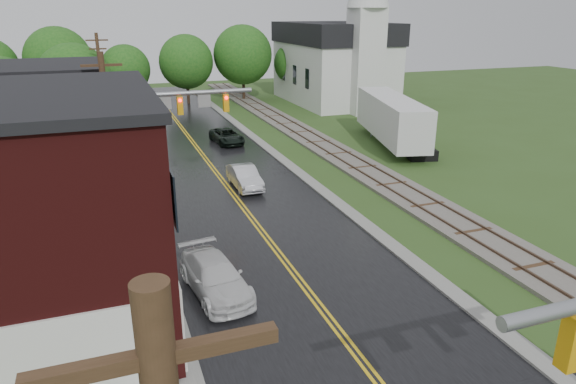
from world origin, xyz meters
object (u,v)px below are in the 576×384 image
utility_pole_b (111,144)px  tree_left_e (77,82)px  suv_dark (227,136)px  sedan_silver (245,177)px  traffic_signal_far (168,115)px  tree_left_c (3,99)px  church (338,54)px  utility_pole_c (102,85)px  pickup_white (215,277)px  semi_trailer (392,118)px

utility_pole_b → tree_left_e: size_ratio=1.10×
suv_dark → sedan_silver: (-1.64, -11.74, 0.07)m
traffic_signal_far → tree_left_e: (-5.38, 18.90, -0.16)m
utility_pole_b → sedan_silver: 10.16m
tree_left_c → sedan_silver: size_ratio=1.84×
tree_left_e → sedan_silver: tree_left_e is taller
church → utility_pole_c: church is taller
pickup_white → suv_dark: bearing=68.2°
traffic_signal_far → sedan_silver: 6.23m
utility_pole_c → tree_left_e: utility_pole_c is taller
utility_pole_b → suv_dark: (9.49, 16.77, -4.11)m
church → semi_trailer: 21.12m
utility_pole_c → tree_left_e: bearing=137.2°
utility_pole_b → suv_dark: utility_pole_b is taller
traffic_signal_far → suv_dark: (6.16, 11.78, -4.36)m
tree_left_c → church: bearing=22.2°
utility_pole_c → pickup_white: bearing=-83.6°
traffic_signal_far → tree_left_c: 16.56m
utility_pole_c → tree_left_c: utility_pole_c is taller
tree_left_e → utility_pole_b: bearing=-85.1°
utility_pole_c → tree_left_c: size_ratio=1.18×
pickup_white → semi_trailer: bearing=37.1°
tree_left_c → tree_left_e: tree_left_e is taller
traffic_signal_far → pickup_white: 12.87m
traffic_signal_far → semi_trailer: 20.15m
suv_dark → semi_trailer: bearing=-28.5°
church → tree_left_c: bearing=-157.8°
tree_left_c → suv_dark: bearing=-3.9°
church → semi_trailer: (-4.54, -20.33, -3.47)m
church → suv_dark: size_ratio=4.53×
traffic_signal_far → semi_trailer: (18.93, 6.40, -2.61)m
traffic_signal_far → sedan_silver: size_ratio=1.76×
utility_pole_b → church: bearing=49.8°
utility_pole_c → semi_trailer: 24.77m
utility_pole_c → church: bearing=20.0°
tree_left_e → semi_trailer: size_ratio=0.62×
tree_left_c → sedan_silver: tree_left_c is taller
church → utility_pole_b: size_ratio=2.22×
utility_pole_b → tree_left_c: (-7.05, 17.90, -0.21)m
sedan_silver → church: bearing=53.9°
tree_left_e → traffic_signal_far: bearing=-74.1°
suv_dark → pickup_white: bearing=-110.2°
church → pickup_white: (-23.51, -38.88, -5.14)m
suv_dark → traffic_signal_far: bearing=-123.3°
pickup_white → utility_pole_c: bearing=89.2°
traffic_signal_far → pickup_white: (-0.04, -12.14, -4.28)m
utility_pole_b → tree_left_e: 23.99m
utility_pole_c → pickup_white: utility_pole_c is taller
church → tree_left_c: (-33.85, -13.84, -1.32)m
utility_pole_c → suv_dark: (9.49, -5.23, -4.11)m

